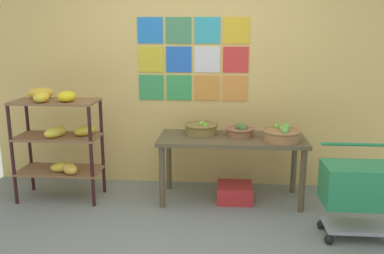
% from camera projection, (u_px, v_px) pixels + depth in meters
% --- Properties ---
extents(back_wall_with_art, '(4.73, 0.07, 2.99)m').
position_uv_depth(back_wall_with_art, '(193.00, 56.00, 4.57)').
color(back_wall_with_art, '#E8C368').
rests_on(back_wall_with_art, ground).
extents(banana_shelf_unit, '(0.86, 0.47, 1.19)m').
position_uv_depth(banana_shelf_unit, '(58.00, 132.00, 4.24)').
color(banana_shelf_unit, '#371719').
rests_on(banana_shelf_unit, ground).
extents(display_table, '(1.52, 0.63, 0.69)m').
position_uv_depth(display_table, '(232.00, 145.00, 4.24)').
color(display_table, brown).
rests_on(display_table, ground).
extents(fruit_basket_back_right, '(0.30, 0.30, 0.14)m').
position_uv_depth(fruit_basket_back_right, '(240.00, 131.00, 4.25)').
color(fruit_basket_back_right, '#97623D').
rests_on(fruit_basket_back_right, display_table).
extents(fruit_basket_back_left, '(0.39, 0.39, 0.17)m').
position_uv_depth(fruit_basket_back_left, '(282.00, 134.00, 4.07)').
color(fruit_basket_back_left, '#A57041').
rests_on(fruit_basket_back_left, display_table).
extents(fruit_basket_left, '(0.37, 0.37, 0.14)m').
position_uv_depth(fruit_basket_left, '(201.00, 128.00, 4.34)').
color(fruit_basket_left, olive).
rests_on(fruit_basket_left, display_table).
extents(produce_crate_under_table, '(0.37, 0.34, 0.18)m').
position_uv_depth(produce_crate_under_table, '(234.00, 192.00, 4.33)').
color(produce_crate_under_table, red).
rests_on(produce_crate_under_table, ground).
extents(shopping_cart, '(0.60, 0.42, 0.79)m').
position_uv_depth(shopping_cart, '(359.00, 188.00, 3.46)').
color(shopping_cart, black).
rests_on(shopping_cart, ground).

